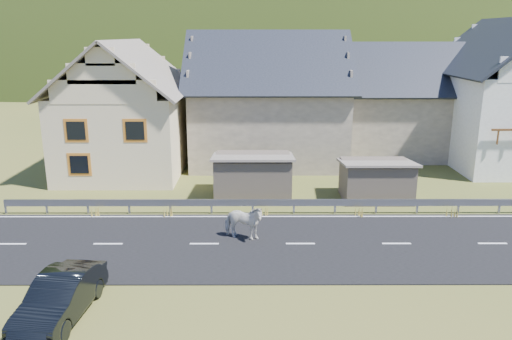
{
  "coord_description": "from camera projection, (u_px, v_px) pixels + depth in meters",
  "views": [
    {
      "loc": [
        -1.9,
        -19.17,
        8.43
      ],
      "look_at": [
        -1.84,
        2.81,
        2.45
      ],
      "focal_mm": 35.0,
      "sensor_mm": 36.0,
      "label": 1
    }
  ],
  "objects": [
    {
      "name": "road",
      "position": [
        300.0,
        244.0,
        20.71
      ],
      "size": [
        60.0,
        7.0,
        0.04
      ],
      "primitive_type": "cube",
      "color": "black",
      "rests_on": "ground"
    },
    {
      "name": "car",
      "position": [
        60.0,
        297.0,
        15.24
      ],
      "size": [
        1.78,
        4.23,
        1.36
      ],
      "primitive_type": "imported",
      "rotation": [
        0.0,
        0.0,
        -0.09
      ],
      "color": "black",
      "rests_on": "ground"
    },
    {
      "name": "mountain",
      "position": [
        272.0,
        108.0,
        199.67
      ],
      "size": [
        440.0,
        280.0,
        260.0
      ],
      "primitive_type": "ellipsoid",
      "color": "#25330C",
      "rests_on": "ground"
    },
    {
      "name": "house_stone_a",
      "position": [
        268.0,
        92.0,
        33.98
      ],
      "size": [
        10.8,
        9.8,
        8.9
      ],
      "color": "tan",
      "rests_on": "ground"
    },
    {
      "name": "guardrail",
      "position": [
        294.0,
        203.0,
        24.12
      ],
      "size": [
        28.1,
        0.09,
        0.75
      ],
      "color": "#93969B",
      "rests_on": "ground"
    },
    {
      "name": "house_white",
      "position": [
        510.0,
        87.0,
        32.94
      ],
      "size": [
        8.8,
        10.8,
        9.7
      ],
      "color": "white",
      "rests_on": "ground"
    },
    {
      "name": "house_stone_b",
      "position": [
        405.0,
        95.0,
        36.03
      ],
      "size": [
        9.8,
        8.8,
        8.1
      ],
      "color": "tan",
      "rests_on": "ground"
    },
    {
      "name": "conifer_patch",
      "position": [
        44.0,
        45.0,
        125.16
      ],
      "size": [
        76.0,
        50.0,
        28.0
      ],
      "primitive_type": "ellipsoid",
      "color": "black",
      "rests_on": "ground"
    },
    {
      "name": "shed_right",
      "position": [
        376.0,
        181.0,
        26.26
      ],
      "size": [
        3.8,
        2.9,
        2.2
      ],
      "primitive_type": "cube",
      "color": "brown",
      "rests_on": "ground"
    },
    {
      "name": "house_cream",
      "position": [
        125.0,
        102.0,
        31.13
      ],
      "size": [
        7.8,
        9.8,
        8.3
      ],
      "color": "beige",
      "rests_on": "ground"
    },
    {
      "name": "shed_left",
      "position": [
        253.0,
        176.0,
        26.7
      ],
      "size": [
        4.3,
        3.3,
        2.4
      ],
      "primitive_type": "cube",
      "color": "brown",
      "rests_on": "ground"
    },
    {
      "name": "lane_markings",
      "position": [
        300.0,
        244.0,
        20.71
      ],
      "size": [
        60.0,
        6.6,
        0.01
      ],
      "primitive_type": "cube",
      "color": "silver",
      "rests_on": "road"
    },
    {
      "name": "horse",
      "position": [
        243.0,
        222.0,
        20.99
      ],
      "size": [
        1.35,
        1.98,
        1.53
      ],
      "primitive_type": "imported",
      "rotation": [
        0.0,
        0.0,
        1.25
      ],
      "color": "beige",
      "rests_on": "road"
    },
    {
      "name": "ground",
      "position": [
        300.0,
        245.0,
        20.72
      ],
      "size": [
        160.0,
        160.0,
        0.0
      ],
      "primitive_type": "plane",
      "color": "#3F4E1D",
      "rests_on": "ground"
    }
  ]
}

